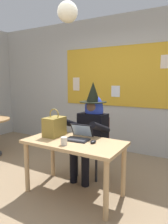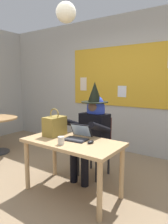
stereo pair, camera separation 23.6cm
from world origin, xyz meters
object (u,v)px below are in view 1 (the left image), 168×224
(coffee_mug, at_px, (64,141))
(person_costumed, at_px, (91,126))
(chair_at_desk, at_px, (95,142))
(computer_mouse, at_px, (93,142))
(laptop, at_px, (79,136))
(handbag, at_px, (54,126))
(desk_main, at_px, (74,149))

(coffee_mug, bearing_deg, person_costumed, 93.29)
(chair_at_desk, height_order, coffee_mug, chair_at_desk)
(computer_mouse, relative_size, coffee_mug, 1.09)
(chair_at_desk, xyz_separation_m, laptop, (0.06, -0.59, 0.25))
(computer_mouse, bearing_deg, person_costumed, 122.49)
(person_costumed, relative_size, laptop, 4.48)
(laptop, xyz_separation_m, handbag, (-0.37, -0.03, 0.09))
(chair_at_desk, xyz_separation_m, computer_mouse, (0.30, -0.65, 0.22))
(computer_mouse, bearing_deg, laptop, 167.40)
(computer_mouse, relative_size, handbag, 0.28)
(coffee_mug, bearing_deg, chair_at_desk, 92.36)
(handbag, bearing_deg, coffee_mug, -37.70)
(desk_main, distance_m, coffee_mug, 0.25)
(laptop, xyz_separation_m, computer_mouse, (0.24, -0.06, -0.03))
(chair_at_desk, bearing_deg, person_costumed, -0.42)
(chair_at_desk, relative_size, handbag, 2.39)
(chair_at_desk, relative_size, coffee_mug, 9.50)
(computer_mouse, xyz_separation_m, coffee_mug, (-0.27, -0.23, 0.03))
(chair_at_desk, relative_size, computer_mouse, 8.68)
(chair_at_desk, relative_size, person_costumed, 0.62)
(person_costumed, relative_size, coffee_mug, 15.25)
(laptop, relative_size, computer_mouse, 3.11)
(chair_at_desk, height_order, computer_mouse, chair_at_desk)
(person_costumed, bearing_deg, chair_at_desk, 179.42)
(desk_main, distance_m, laptop, 0.18)
(desk_main, bearing_deg, handbag, 168.95)
(person_costumed, bearing_deg, handbag, -28.35)
(desk_main, distance_m, chair_at_desk, 0.70)
(person_costumed, height_order, computer_mouse, person_costumed)
(chair_at_desk, xyz_separation_m, coffee_mug, (0.04, -0.88, 0.25))
(handbag, height_order, coffee_mug, handbag)
(desk_main, xyz_separation_m, handbag, (-0.36, 0.07, 0.24))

